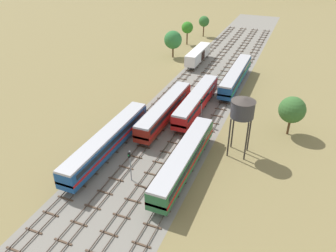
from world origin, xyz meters
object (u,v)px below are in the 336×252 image
diesel_railcar_left_mid (165,109)px  signal_post_near (201,108)px  diesel_railcar_centre_left_midfar (197,100)px  signal_post_nearest (130,162)px  passenger_coach_far_left_near (108,140)px  water_tower (243,109)px  passenger_coach_centre_far (236,75)px  diesel_railcar_centre_nearest (184,158)px  freight_boxcar_far_left_farther (198,54)px

diesel_railcar_left_mid → signal_post_near: signal_post_near is taller
signal_post_near → diesel_railcar_centre_left_midfar: bearing=118.8°
signal_post_nearest → passenger_coach_far_left_near: bearing=144.5°
diesel_railcar_left_mid → water_tower: 16.40m
passenger_coach_far_left_near → signal_post_nearest: 7.79m
passenger_coach_centre_far → water_tower: (6.22, -26.78, 5.39)m
diesel_railcar_left_mid → signal_post_nearest: (2.11, -17.52, 0.61)m
diesel_railcar_left_mid → signal_post_near: 6.66m
water_tower → signal_post_near: water_tower is taller
passenger_coach_far_left_near → signal_post_nearest: (6.32, -4.51, 0.59)m
diesel_railcar_centre_nearest → freight_boxcar_far_left_farther: (-12.64, 46.19, -0.15)m
diesel_railcar_left_mid → freight_boxcar_far_left_farther: bearing=97.2°
passenger_coach_centre_far → water_tower: bearing=-76.9°
diesel_railcar_centre_nearest → signal_post_nearest: size_ratio=4.09×
freight_boxcar_far_left_farther → diesel_railcar_centre_left_midfar: bearing=-72.8°
freight_boxcar_far_left_farther → signal_post_nearest: signal_post_nearest is taller
diesel_railcar_left_mid → diesel_railcar_centre_left_midfar: same height
passenger_coach_far_left_near → water_tower: size_ratio=2.26×
passenger_coach_centre_far → diesel_railcar_centre_nearest: bearing=-90.0°
passenger_coach_centre_far → signal_post_near: (-2.11, -19.77, 0.60)m
diesel_railcar_centre_nearest → passenger_coach_centre_far: same height
diesel_railcar_centre_left_midfar → passenger_coach_far_left_near: bearing=-114.1°
passenger_coach_centre_far → freight_boxcar_far_left_farther: size_ratio=1.57×
diesel_railcar_centre_nearest → passenger_coach_centre_far: (-0.00, 34.85, 0.02)m
diesel_railcar_centre_left_midfar → freight_boxcar_far_left_farther: (-8.42, 27.27, -0.15)m
diesel_railcar_centre_nearest → passenger_coach_centre_far: size_ratio=0.93×
diesel_railcar_centre_nearest → diesel_railcar_left_mid: same height
freight_boxcar_far_left_farther → water_tower: (18.86, -38.13, 5.55)m
passenger_coach_centre_far → signal_post_near: bearing=-96.1°
diesel_railcar_centre_left_midfar → passenger_coach_centre_far: (4.21, 15.93, 0.02)m
diesel_railcar_centre_nearest → freight_boxcar_far_left_farther: size_ratio=1.46×
diesel_railcar_centre_nearest → signal_post_nearest: bearing=-144.9°
signal_post_nearest → signal_post_near: (4.21, 19.52, 0.01)m
passenger_coach_far_left_near → diesel_railcar_centre_left_midfar: (8.43, 18.84, -0.02)m
freight_boxcar_far_left_farther → signal_post_nearest: 51.03m
diesel_railcar_centre_left_midfar → signal_post_near: bearing=-61.2°
passenger_coach_centre_far → water_tower: size_ratio=2.26×
freight_boxcar_far_left_farther → signal_post_nearest: (6.31, -50.63, 0.75)m
freight_boxcar_far_left_farther → diesel_railcar_left_mid: bearing=-82.8°
diesel_railcar_centre_nearest → freight_boxcar_far_left_farther: 47.89m
diesel_railcar_centre_left_midfar → signal_post_near: (2.11, -3.84, 0.61)m
freight_boxcar_far_left_farther → signal_post_nearest: size_ratio=2.79×
diesel_railcar_left_mid → passenger_coach_centre_far: size_ratio=0.93×
freight_boxcar_far_left_farther → water_tower: 42.90m
passenger_coach_far_left_near → diesel_railcar_left_mid: 13.67m
passenger_coach_far_left_near → freight_boxcar_far_left_farther: 46.12m
diesel_railcar_centre_left_midfar → water_tower: 16.00m
water_tower → signal_post_near: bearing=139.9°
signal_post_nearest → signal_post_near: size_ratio=1.00×
passenger_coach_centre_far → signal_post_near: 19.89m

